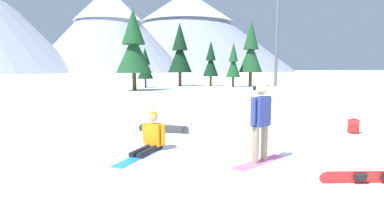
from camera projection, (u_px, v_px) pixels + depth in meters
ground_plane at (283, 178)px, 5.75m from camera, size 800.00×800.00×0.00m
snowboarder_foreground at (261, 122)px, 6.57m from camera, size 1.50×0.96×1.71m
snowboarder_midground at (150, 138)px, 7.60m from camera, size 1.33×1.62×0.97m
loose_snowboard_near_right at (373, 177)px, 5.43m from camera, size 1.88×0.53×0.25m
loose_snowboard_far_spare at (163, 128)px, 9.90m from camera, size 1.56×0.95×0.24m
backpack_red at (353, 127)px, 9.72m from camera, size 0.38×0.37×0.47m
pine_tree_short at (180, 52)px, 36.17m from camera, size 2.82×2.82×7.38m
pine_tree_slender at (134, 46)px, 28.60m from camera, size 3.31×3.31×7.52m
pine_tree_broad at (211, 62)px, 36.47m from camera, size 1.86×1.86×5.31m
pine_tree_twin at (233, 63)px, 34.32m from camera, size 1.62×1.62×4.97m
pine_tree_young at (251, 51)px, 35.46m from camera, size 2.70×2.70×7.46m
pine_tree_leaning at (145, 66)px, 33.69m from camera, size 1.73×1.73×4.35m
ski_lift_tower at (277, 28)px, 35.75m from camera, size 3.16×0.36×12.04m
peak_west_ridge at (109, 29)px, 186.22m from camera, size 91.72×91.72×50.07m
peak_central_summit at (187, 30)px, 259.55m from camera, size 176.75×176.75×66.13m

